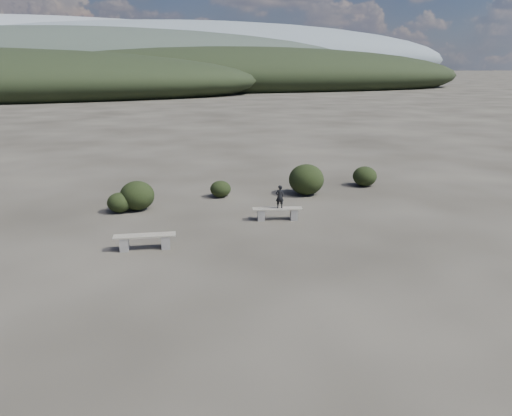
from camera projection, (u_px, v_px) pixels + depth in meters
name	position (u px, v px, depth m)	size (l,w,h in m)	color
ground	(299.00, 284.00, 12.94)	(1200.00, 1200.00, 0.00)	#28251F
bench_left	(145.00, 240.00, 15.30)	(1.92, 0.70, 0.47)	slate
bench_right	(277.00, 213.00, 18.25)	(1.85, 0.84, 0.45)	slate
seated_person	(280.00, 197.00, 18.09)	(0.31, 0.21, 0.86)	black
shrub_a	(120.00, 203.00, 19.20)	(0.94, 0.94, 0.77)	black
shrub_b	(137.00, 196.00, 19.48)	(1.34, 1.34, 1.15)	black
shrub_c	(221.00, 189.00, 21.45)	(0.89, 0.89, 0.71)	black
shrub_d	(306.00, 179.00, 21.81)	(1.54, 1.54, 1.34)	black
shrub_e	(365.00, 176.00, 23.41)	(1.12, 1.12, 0.93)	black
mountain_ridges	(72.00, 58.00, 315.89)	(500.00, 400.00, 56.00)	black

